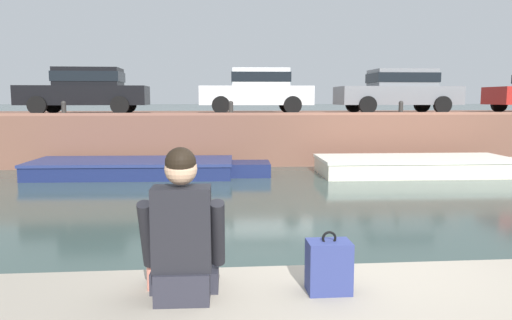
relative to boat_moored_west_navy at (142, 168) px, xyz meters
name	(u,v)px	position (x,y,z in m)	size (l,w,h in m)	color
ground_plane	(275,208)	(3.15, -4.39, -0.22)	(400.00, 400.00, 0.00)	#384C47
far_quay_wall	(245,135)	(3.15, 4.50, 0.59)	(60.00, 6.00, 1.62)	brown
far_wall_coping	(251,114)	(3.15, 1.62, 1.44)	(60.00, 0.24, 0.08)	#925F4C
boat_moored_west_navy	(142,168)	(0.00, 0.00, 0.00)	(6.60, 2.35, 0.45)	navy
boat_moored_central_cream	(423,166)	(7.87, -0.41, 0.02)	(6.44, 2.23, 0.49)	silver
car_leftmost_black	(86,89)	(-2.30, 3.55, 2.24)	(4.21, 1.91, 1.54)	black
car_left_inner_white	(258,89)	(3.52, 3.54, 2.24)	(3.92, 2.07, 1.54)	white
car_centre_grey	(399,89)	(8.58, 3.55, 2.24)	(4.25, 1.92, 1.54)	slate
mooring_bollard_west	(64,108)	(-2.55, 1.75, 1.64)	(0.15, 0.15, 0.45)	#2D2B28
mooring_bollard_mid	(231,107)	(2.53, 1.75, 1.64)	(0.15, 0.15, 0.45)	#2D2B28
mooring_bollard_east	(401,107)	(7.99, 1.75, 1.64)	(0.15, 0.15, 0.45)	#2D2B28
person_seated_left	(183,240)	(1.76, -10.82, 1.02)	(0.54, 0.53, 0.96)	#282833
bottle_drink	(152,276)	(1.55, -10.69, 0.74)	(0.06, 0.06, 0.20)	#E07F6B
backpack_on_ledge	(328,267)	(2.70, -10.81, 0.81)	(0.28, 0.24, 0.41)	navy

